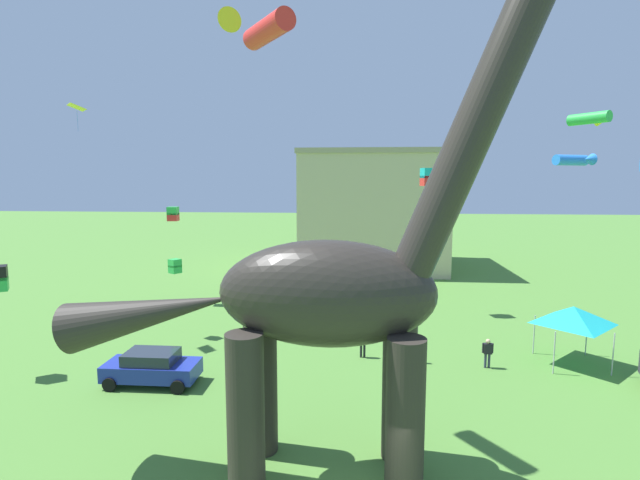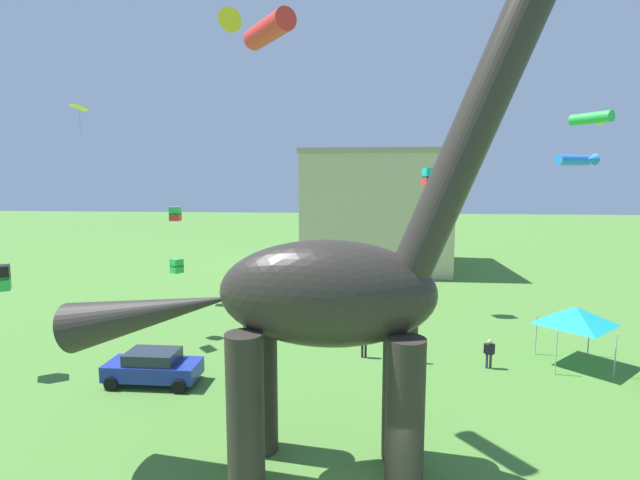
{
  "view_description": "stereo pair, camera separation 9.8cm",
  "coord_description": "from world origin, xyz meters",
  "px_view_note": "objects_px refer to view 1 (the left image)",
  "views": [
    {
      "loc": [
        -0.22,
        -11.23,
        9.33
      ],
      "look_at": [
        -1.46,
        3.26,
        7.46
      ],
      "focal_mm": 26.75,
      "sensor_mm": 36.0,
      "label": 1
    },
    {
      "loc": [
        -0.12,
        -11.22,
        9.33
      ],
      "look_at": [
        -1.46,
        3.26,
        7.46
      ],
      "focal_mm": 26.75,
      "sensor_mm": 36.0,
      "label": 2
    }
  ],
  "objects_px": {
    "dinosaur_sculpture": "(324,293)",
    "kite_high_left": "(592,119)",
    "person_strolling_adult": "(488,350)",
    "kite_high_right": "(77,107)",
    "parked_sedan_left": "(152,367)",
    "kite_drifting": "(428,177)",
    "person_watching_child": "(363,341)",
    "kite_far_right": "(173,214)",
    "kite_near_high": "(574,160)",
    "person_photographer": "(419,351)",
    "festival_canopy_tent": "(573,315)",
    "kite_far_left": "(175,266)",
    "kite_mid_center": "(259,28)"
  },
  "relations": [
    {
      "from": "dinosaur_sculpture",
      "to": "kite_high_left",
      "type": "height_order",
      "value": "dinosaur_sculpture"
    },
    {
      "from": "person_strolling_adult",
      "to": "kite_high_right",
      "type": "xyz_separation_m",
      "value": [
        -22.02,
        2.35,
        12.35
      ]
    },
    {
      "from": "parked_sedan_left",
      "to": "kite_drifting",
      "type": "height_order",
      "value": "kite_drifting"
    },
    {
      "from": "person_watching_child",
      "to": "kite_high_left",
      "type": "bearing_deg",
      "value": -30.84
    },
    {
      "from": "person_strolling_adult",
      "to": "kite_high_left",
      "type": "relative_size",
      "value": 0.77
    },
    {
      "from": "dinosaur_sculpture",
      "to": "kite_high_right",
      "type": "bearing_deg",
      "value": 155.23
    },
    {
      "from": "dinosaur_sculpture",
      "to": "kite_far_right",
      "type": "bearing_deg",
      "value": 136.09
    },
    {
      "from": "parked_sedan_left",
      "to": "kite_high_right",
      "type": "xyz_separation_m",
      "value": [
        -6.24,
        5.6,
        12.44
      ]
    },
    {
      "from": "kite_drifting",
      "to": "kite_far_right",
      "type": "distance_m",
      "value": 18.68
    },
    {
      "from": "kite_near_high",
      "to": "kite_drifting",
      "type": "xyz_separation_m",
      "value": [
        -8.22,
        3.13,
        -1.0
      ]
    },
    {
      "from": "person_photographer",
      "to": "festival_canopy_tent",
      "type": "bearing_deg",
      "value": -156.26
    },
    {
      "from": "person_watching_child",
      "to": "festival_canopy_tent",
      "type": "xyz_separation_m",
      "value": [
        10.5,
        0.01,
        1.66
      ]
    },
    {
      "from": "parked_sedan_left",
      "to": "person_watching_child",
      "type": "relative_size",
      "value": 2.89
    },
    {
      "from": "kite_high_right",
      "to": "kite_high_left",
      "type": "height_order",
      "value": "kite_high_right"
    },
    {
      "from": "dinosaur_sculpture",
      "to": "kite_near_high",
      "type": "xyz_separation_m",
      "value": [
        13.85,
        16.02,
        4.6
      ]
    },
    {
      "from": "kite_drifting",
      "to": "kite_far_right",
      "type": "bearing_deg",
      "value": 177.12
    },
    {
      "from": "parked_sedan_left",
      "to": "kite_drifting",
      "type": "xyz_separation_m",
      "value": [
        13.99,
        13.23,
        8.66
      ]
    },
    {
      "from": "person_photographer",
      "to": "kite_far_left",
      "type": "distance_m",
      "value": 14.73
    },
    {
      "from": "dinosaur_sculpture",
      "to": "kite_drifting",
      "type": "xyz_separation_m",
      "value": [
        5.63,
        19.15,
        3.6
      ]
    },
    {
      "from": "person_strolling_adult",
      "to": "kite_far_right",
      "type": "xyz_separation_m",
      "value": [
        -20.26,
        10.91,
        5.87
      ]
    },
    {
      "from": "festival_canopy_tent",
      "to": "kite_near_high",
      "type": "bearing_deg",
      "value": 70.77
    },
    {
      "from": "person_strolling_adult",
      "to": "kite_far_right",
      "type": "height_order",
      "value": "kite_far_right"
    },
    {
      "from": "kite_high_right",
      "to": "parked_sedan_left",
      "type": "bearing_deg",
      "value": -41.93
    },
    {
      "from": "parked_sedan_left",
      "to": "kite_high_left",
      "type": "bearing_deg",
      "value": 8.01
    },
    {
      "from": "kite_near_high",
      "to": "kite_far_right",
      "type": "bearing_deg",
      "value": 171.35
    },
    {
      "from": "dinosaur_sculpture",
      "to": "festival_canopy_tent",
      "type": "relative_size",
      "value": 5.15
    },
    {
      "from": "dinosaur_sculpture",
      "to": "kite_far_right",
      "type": "relative_size",
      "value": 15.59
    },
    {
      "from": "person_photographer",
      "to": "person_watching_child",
      "type": "height_order",
      "value": "person_watching_child"
    },
    {
      "from": "kite_high_left",
      "to": "parked_sedan_left",
      "type": "bearing_deg",
      "value": -171.58
    },
    {
      "from": "person_watching_child",
      "to": "kite_high_right",
      "type": "bearing_deg",
      "value": 150.45
    },
    {
      "from": "kite_far_left",
      "to": "person_photographer",
      "type": "bearing_deg",
      "value": -12.6
    },
    {
      "from": "dinosaur_sculpture",
      "to": "kite_high_left",
      "type": "bearing_deg",
      "value": 51.22
    },
    {
      "from": "dinosaur_sculpture",
      "to": "kite_far_left",
      "type": "xyz_separation_m",
      "value": [
        -9.81,
        12.63,
        -1.63
      ]
    },
    {
      "from": "person_watching_child",
      "to": "kite_near_high",
      "type": "xyz_separation_m",
      "value": [
        12.59,
        5.98,
        9.58
      ]
    },
    {
      "from": "kite_far_left",
      "to": "kite_far_right",
      "type": "xyz_separation_m",
      "value": [
        -3.02,
        7.45,
        2.52
      ]
    },
    {
      "from": "dinosaur_sculpture",
      "to": "person_strolling_adult",
      "type": "relative_size",
      "value": 10.98
    },
    {
      "from": "dinosaur_sculpture",
      "to": "kite_near_high",
      "type": "distance_m",
      "value": 21.67
    },
    {
      "from": "dinosaur_sculpture",
      "to": "kite_high_left",
      "type": "distance_m",
      "value": 15.73
    },
    {
      "from": "kite_high_right",
      "to": "kite_high_left",
      "type": "xyz_separation_m",
      "value": [
        26.05,
        -2.67,
        -1.21
      ]
    },
    {
      "from": "parked_sedan_left",
      "to": "festival_canopy_tent",
      "type": "distance_m",
      "value": 20.61
    },
    {
      "from": "festival_canopy_tent",
      "to": "kite_far_left",
      "type": "xyz_separation_m",
      "value": [
        -21.57,
        2.59,
        1.69
      ]
    },
    {
      "from": "person_strolling_adult",
      "to": "kite_far_left",
      "type": "bearing_deg",
      "value": -156.37
    },
    {
      "from": "dinosaur_sculpture",
      "to": "festival_canopy_tent",
      "type": "height_order",
      "value": "dinosaur_sculpture"
    },
    {
      "from": "kite_high_left",
      "to": "kite_mid_center",
      "type": "distance_m",
      "value": 15.42
    },
    {
      "from": "festival_canopy_tent",
      "to": "kite_far_left",
      "type": "height_order",
      "value": "kite_far_left"
    },
    {
      "from": "parked_sedan_left",
      "to": "person_watching_child",
      "type": "height_order",
      "value": "parked_sedan_left"
    },
    {
      "from": "parked_sedan_left",
      "to": "kite_near_high",
      "type": "distance_m",
      "value": 26.24
    },
    {
      "from": "person_photographer",
      "to": "kite_far_left",
      "type": "relative_size",
      "value": 1.26
    },
    {
      "from": "person_photographer",
      "to": "kite_mid_center",
      "type": "relative_size",
      "value": 0.36
    },
    {
      "from": "kite_far_left",
      "to": "person_watching_child",
      "type": "bearing_deg",
      "value": -13.18
    }
  ]
}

